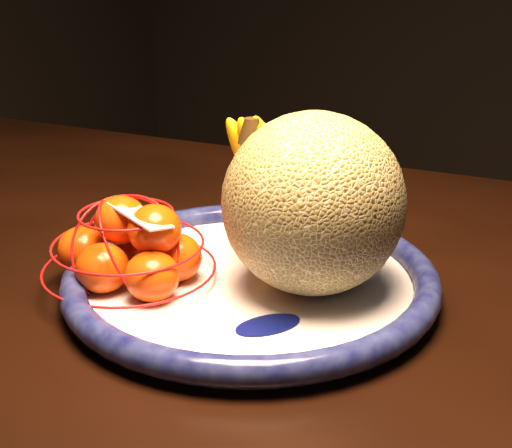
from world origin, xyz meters
The scene contains 6 objects.
dining_table centered at (-0.08, -0.07, 0.72)m, with size 1.70×1.13×0.80m.
fruit_bowl centered at (0.00, -0.07, 0.82)m, with size 0.37×0.37×0.03m.
cantaloupe centered at (0.05, -0.06, 0.90)m, with size 0.17×0.17×0.17m, color olive.
banana_bunch centered at (-0.02, 0.00, 0.90)m, with size 0.11×0.11×0.16m.
mandarin_bag centered at (-0.10, -0.13, 0.85)m, with size 0.21×0.21×0.11m.
price_tag centered at (-0.08, -0.14, 0.89)m, with size 0.07×0.03×0.00m, color white.
Camera 1 is at (0.33, -0.62, 1.13)m, focal length 50.00 mm.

